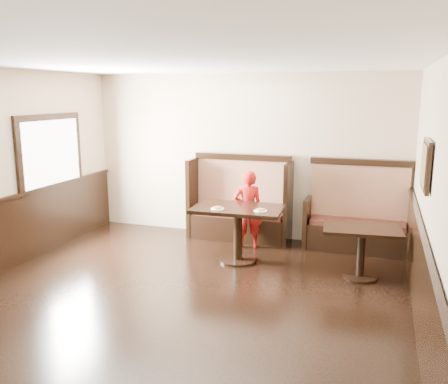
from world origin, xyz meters
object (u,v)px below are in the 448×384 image
at_px(table_neighbor, 362,240).
at_px(table_main, 238,220).
at_px(booth_main, 240,208).
at_px(booth_neighbor, 357,220).
at_px(child, 248,209).

bearing_deg(table_neighbor, table_main, 171.32).
distance_m(booth_main, table_main, 1.17).
xyz_separation_m(booth_main, booth_neighbor, (1.95, -0.00, -0.05)).
relative_size(table_neighbor, child, 0.85).
bearing_deg(table_main, booth_main, 102.40).
height_order(table_main, table_neighbor, table_main).
bearing_deg(child, booth_neighbor, 174.48).
relative_size(booth_main, table_main, 1.31).
distance_m(table_main, table_neighbor, 1.77).
bearing_deg(table_neighbor, booth_neighbor, 89.80).
bearing_deg(booth_neighbor, booth_main, 179.95).
bearing_deg(booth_main, table_neighbor, -30.68).
height_order(booth_main, table_main, booth_main).
relative_size(booth_main, booth_neighbor, 1.06).
xyz_separation_m(booth_main, child, (0.27, -0.46, 0.11)).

